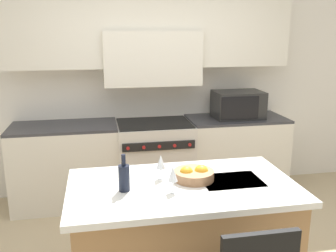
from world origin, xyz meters
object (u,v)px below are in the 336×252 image
(microwave, at_px, (238,105))
(wine_glass_far, at_px, (161,162))
(wine_bottle, at_px, (124,177))
(fruit_bowl, at_px, (194,174))
(range_stove, at_px, (154,161))
(wine_glass_near, at_px, (173,175))

(microwave, xyz_separation_m, wine_glass_far, (-1.21, -1.59, -0.08))
(wine_bottle, distance_m, fruit_bowl, 0.53)
(microwave, xyz_separation_m, fruit_bowl, (-0.98, -1.66, -0.17))
(wine_glass_far, distance_m, fruit_bowl, 0.26)
(wine_bottle, height_order, fruit_bowl, wine_bottle)
(wine_bottle, bearing_deg, wine_glass_far, 30.24)
(range_stove, relative_size, wine_glass_near, 4.98)
(wine_glass_far, height_order, fruit_bowl, wine_glass_far)
(wine_bottle, distance_m, wine_glass_far, 0.33)
(range_stove, xyz_separation_m, wine_bottle, (-0.48, -1.74, 0.52))
(microwave, distance_m, wine_glass_near, 2.19)
(range_stove, relative_size, fruit_bowl, 3.13)
(range_stove, bearing_deg, wine_glass_near, -94.87)
(range_stove, distance_m, wine_glass_near, 1.91)
(range_stove, height_order, wine_glass_near, wine_glass_near)
(range_stove, distance_m, fruit_bowl, 1.70)
(microwave, distance_m, wine_bottle, 2.31)
(range_stove, bearing_deg, fruit_bowl, -88.54)
(wine_glass_near, bearing_deg, wine_glass_far, 98.69)
(wine_glass_near, distance_m, fruit_bowl, 0.29)
(microwave, relative_size, wine_glass_far, 3.09)
(microwave, bearing_deg, wine_glass_near, -122.50)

